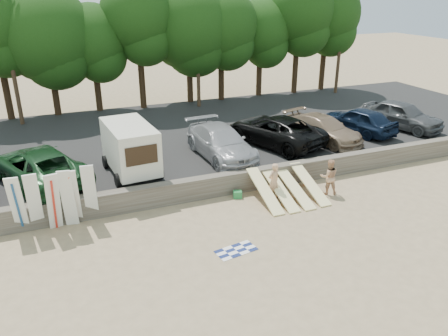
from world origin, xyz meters
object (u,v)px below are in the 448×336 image
Objects in this scene: beachgoer_a at (274,181)px; beachgoer_b at (329,177)px; car_3 at (275,130)px; box_trailer at (130,147)px; car_1 at (39,166)px; car_2 at (221,143)px; car_6 at (402,115)px; cooler at (238,194)px; car_5 at (359,120)px; car_4 at (323,129)px.

beachgoer_a reaches higher than beachgoer_b.
box_trailer is at bearing -12.26° from car_3.
box_trailer reaches higher than car_1.
car_2 is at bearing 0.10° from box_trailer.
car_6 reaches higher than cooler.
car_5 is 12.14× the size of cooler.
box_trailer is 0.66× the size of car_3.
box_trailer is at bearing -6.90° from beachgoer_b.
car_2 is 0.92× the size of car_3.
cooler is at bearing 25.39° from car_3.
car_3 is at bearing 8.06° from car_2.
car_3 reaches higher than cooler.
beachgoer_b is (-5.62, -5.22, -0.64)m from car_5.
car_6 is (16.91, 0.86, -0.49)m from box_trailer.
car_3 is (12.20, 0.75, -0.00)m from car_1.
car_3 is 5.32m from beachgoer_b.
car_1 is at bearing 174.71° from cooler.
car_6 is at bearing -1.64° from car_2.
car_5 is at bearing 160.54° from car_1.
car_1 is 3.48× the size of beachgoer_b.
box_trailer is 4.74m from car_2.
car_6 is (12.22, 0.46, 0.05)m from car_2.
car_6 is at bearing -175.54° from beachgoer_a.
car_3 is at bearing 159.75° from car_6.
beachgoer_b is 4.46× the size of cooler.
box_trailer reaches higher than car_3.
car_4 is 6.87m from beachgoer_a.
car_4 is 7.83m from cooler.
car_4 is 2.92× the size of beachgoer_b.
cooler is (-4.05, 1.17, -0.69)m from beachgoer_b.
box_trailer is 8.29m from car_3.
car_1 reaches higher than car_3.
box_trailer is 9.27m from beachgoer_b.
car_5 is at bearing -0.32° from box_trailer.
cooler is at bearing -40.38° from box_trailer.
car_1 is 3.47× the size of beachgoer_a.
car_1 is 1.00× the size of car_3.
beachgoer_a is at bearing -80.72° from car_2.
cooler is (4.16, -2.98, -1.87)m from box_trailer.
car_2 is 1.17× the size of car_5.
car_4 is at bearing -1.68° from box_trailer.
box_trailer is at bearing 167.73° from car_4.
car_6 is 13.38m from cooler.
car_2 is 3.59m from car_3.
cooler is at bearing -167.81° from car_4.
car_6 is at bearing -1.88° from box_trailer.
car_2 is 4.19m from beachgoer_a.
car_5 is 3.09m from car_6.
car_5 is 0.94× the size of car_6.
car_6 is (3.08, -0.22, 0.05)m from car_5.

